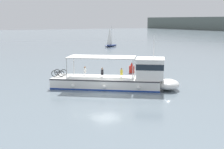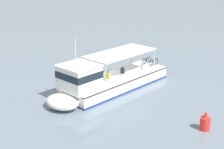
% 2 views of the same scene
% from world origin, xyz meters
% --- Properties ---
extents(ground_plane, '(400.00, 400.00, 0.00)m').
position_xyz_m(ground_plane, '(0.00, 0.00, 0.00)').
color(ground_plane, slate).
extents(ferry_main, '(9.93, 12.12, 5.32)m').
position_xyz_m(ferry_main, '(-1.00, 2.32, 1.02)').
color(ferry_main, white).
rests_on(ferry_main, ground).
extents(sailboat_near_port, '(3.30, 4.94, 5.40)m').
position_xyz_m(sailboat_near_port, '(-46.52, 24.57, 0.54)').
color(sailboat_near_port, navy).
rests_on(sailboat_near_port, ground).
extents(channel_buoy, '(0.70, 0.70, 1.40)m').
position_xyz_m(channel_buoy, '(-8.81, 8.15, 0.57)').
color(channel_buoy, red).
rests_on(channel_buoy, ground).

